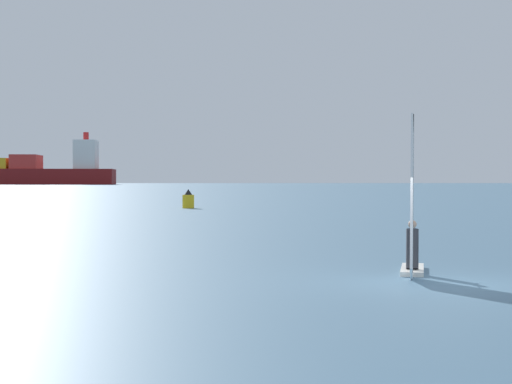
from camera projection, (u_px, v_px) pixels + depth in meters
The scene contains 5 objects.
ground_plane at pixel (449, 284), 18.06m from camera, with size 4000.00×4000.00×0.00m, color #476B84.
windsurfer at pixel (412, 227), 19.71m from camera, with size 0.93×3.96×4.36m.
cargo_ship at pixel (0, 172), 569.53m from camera, with size 173.70×53.76×38.84m.
distant_headland at pixel (323, 176), 1374.86m from camera, with size 1256.78×344.58×25.29m, color #60665B.
channel_buoy at pixel (188, 200), 68.88m from camera, with size 1.05×1.05×1.70m.
Camera 1 is at (-3.47, -18.26, 2.41)m, focal length 54.29 mm.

